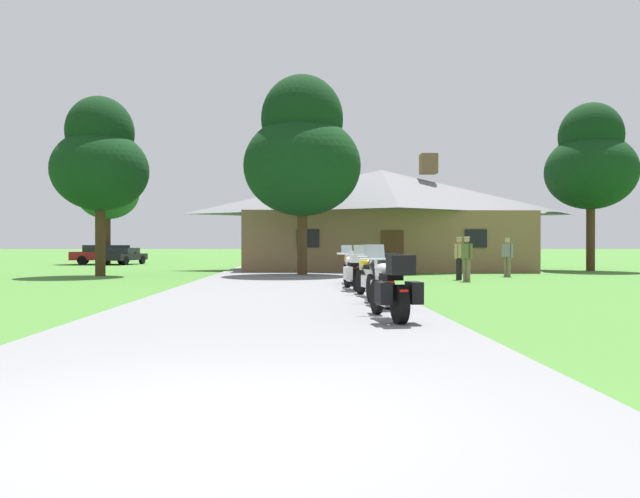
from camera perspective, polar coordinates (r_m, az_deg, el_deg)
ground_plane at (r=24.28m, az=-3.35°, el=-2.85°), size 500.00×500.00×0.00m
asphalt_driveway at (r=22.29m, az=-3.48°, el=-3.06°), size 6.40×80.00×0.06m
motorcycle_silver_nearest_to_camera at (r=10.32m, az=6.79°, el=-3.70°), size 0.89×2.08×1.30m
motorcycle_black_second_in_row at (r=12.71m, az=5.81°, el=-2.91°), size 0.71×2.08×1.30m
motorcycle_yellow_third_in_row at (r=15.04m, az=4.84°, el=-2.41°), size 0.85×2.07×1.30m
motorcycle_white_fourth_in_row at (r=17.46m, az=3.23°, el=-2.08°), size 0.87×2.08×1.30m
motorcycle_orange_farthest_in_row at (r=19.83m, az=2.92°, el=-1.76°), size 0.69×2.08×1.30m
stone_lodge at (r=33.68m, az=5.82°, el=2.90°), size 15.63×8.56×6.47m
bystander_gray_shirt_near_lodge at (r=27.26m, az=17.33°, el=-0.53°), size 0.39×0.46×1.69m
bystander_tan_shirt_beside_signpost at (r=24.24m, az=13.04°, el=-0.62°), size 0.41×0.42×1.69m
bystander_olive_shirt_by_tree at (r=23.13m, az=13.74°, el=-0.66°), size 0.37×0.49×1.69m
tree_left_near at (r=28.58m, az=-20.12°, el=7.98°), size 4.21×4.21×7.95m
tree_by_lodge_front at (r=26.86m, az=-1.70°, el=9.14°), size 5.18×5.18×8.87m
tree_right_of_lodge at (r=35.32m, az=24.28°, el=7.58°), size 4.71×4.71×8.94m
tree_left_far at (r=47.88m, az=-19.50°, el=5.64°), size 4.57×4.57×8.83m
parked_red_suv_far_left at (r=46.37m, az=-19.71°, el=-0.42°), size 4.90×2.87×1.40m
parked_black_sedan_far_left at (r=45.48m, az=-18.17°, el=-0.60°), size 2.61×4.47×1.20m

